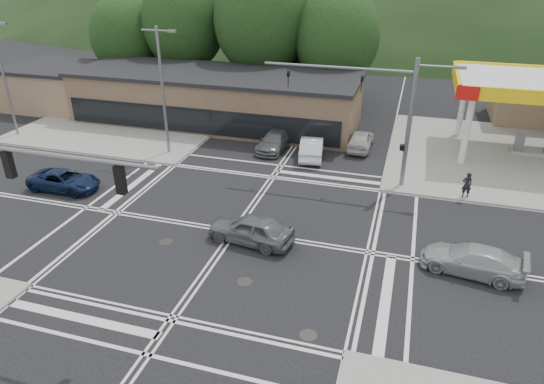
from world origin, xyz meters
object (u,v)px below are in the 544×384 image
(car_grey_center, at_px, (251,229))
(car_silver_east, at_px, (472,260))
(car_northbound, at_px, (275,141))
(car_blue_west, at_px, (64,180))
(pedestrian, at_px, (467,185))
(car_queue_a, at_px, (312,147))
(car_queue_b, at_px, (361,140))

(car_grey_center, xyz_separation_m, car_silver_east, (10.60, 0.41, -0.09))
(car_silver_east, relative_size, car_northbound, 1.01)
(car_blue_west, xyz_separation_m, pedestrian, (23.86, 5.75, 0.32))
(car_northbound, bearing_deg, car_queue_a, -10.02)
(car_queue_b, distance_m, pedestrian, 9.62)
(car_blue_west, xyz_separation_m, car_queue_b, (16.77, 12.25, 0.09))
(car_northbound, relative_size, pedestrian, 2.91)
(car_silver_east, bearing_deg, car_queue_a, -129.70)
(car_silver_east, distance_m, car_queue_b, 15.89)
(car_grey_center, bearing_deg, car_queue_b, 174.07)
(car_grey_center, bearing_deg, car_blue_west, -92.59)
(car_queue_a, bearing_deg, car_queue_b, -149.97)
(car_silver_east, bearing_deg, car_grey_center, -78.22)
(car_grey_center, xyz_separation_m, car_queue_a, (0.49, 12.14, -0.01))
(car_blue_west, bearing_deg, pedestrian, -77.61)
(car_grey_center, distance_m, car_queue_a, 12.15)
(car_blue_west, xyz_separation_m, car_queue_a, (13.60, 9.67, 0.13))
(car_grey_center, xyz_separation_m, pedestrian, (10.76, 8.21, 0.18))
(car_northbound, bearing_deg, pedestrian, -16.26)
(car_queue_b, bearing_deg, pedestrian, 138.50)
(car_blue_west, xyz_separation_m, car_northbound, (10.62, 10.36, 0.05))
(car_blue_west, bearing_deg, car_grey_center, -101.81)
(car_silver_east, height_order, car_northbound, car_silver_east)
(car_silver_east, bearing_deg, pedestrian, -171.61)
(car_grey_center, relative_size, car_queue_b, 1.07)
(car_northbound, height_order, pedestrian, pedestrian)
(car_blue_west, xyz_separation_m, car_grey_center, (13.10, -2.47, 0.14))
(car_queue_a, bearing_deg, car_blue_west, 26.38)
(car_queue_a, xyz_separation_m, car_northbound, (-2.98, 0.69, -0.08))
(car_grey_center, height_order, car_northbound, car_grey_center)
(car_queue_b, xyz_separation_m, car_northbound, (-6.16, -1.89, -0.04))
(car_northbound, distance_m, pedestrian, 14.03)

